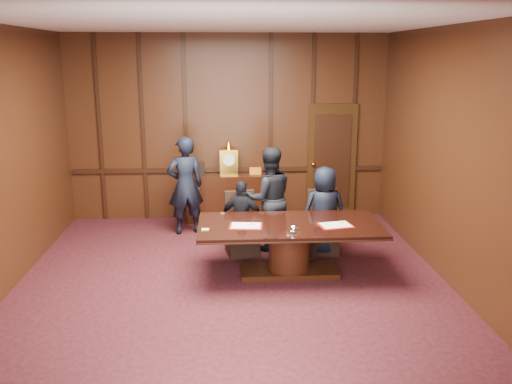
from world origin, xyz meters
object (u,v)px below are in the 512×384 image
sideboard (229,196)px  witness_left (185,185)px  witness_right (269,199)px  signatory_right (324,211)px  signatory_left (242,218)px  conference_table (289,240)px

sideboard → witness_left: witness_left is taller
sideboard → witness_right: bearing=-68.9°
sideboard → signatory_right: size_ratio=1.13×
signatory_left → witness_right: bearing=-133.8°
sideboard → signatory_left: size_ratio=1.32×
signatory_right → witness_right: bearing=-21.5°
signatory_right → witness_left: size_ratio=0.81×
conference_table → witness_left: witness_left is taller
conference_table → witness_right: bearing=100.8°
sideboard → conference_table: size_ratio=0.61×
signatory_left → witness_left: size_ratio=0.69×
signatory_left → signatory_right: size_ratio=0.85×
signatory_left → signatory_right: bearing=-166.9°
conference_table → signatory_right: bearing=50.9°
conference_table → witness_left: bearing=129.2°
signatory_right → witness_left: (-2.26, 1.17, 0.16)m
sideboard → witness_right: witness_right is taller
conference_table → signatory_right: (0.65, 0.80, 0.20)m
conference_table → signatory_right: 1.05m
signatory_right → witness_right: witness_right is taller
sideboard → conference_table: bearing=-72.9°
sideboard → witness_left: 1.13m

